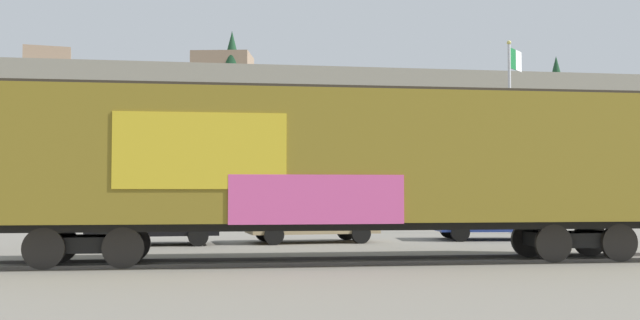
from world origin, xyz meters
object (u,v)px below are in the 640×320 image
object	(u,v)px
flagpole	(512,109)
parked_car_black	(151,218)
parked_car_tan	(311,217)
freight_car	(341,161)
parked_car_blue	(491,216)

from	to	relation	value
flagpole	parked_car_black	bearing A→B (deg)	-163.03
flagpole	parked_car_tan	xyz separation A→B (m)	(-8.97, -3.99, -4.27)
freight_car	parked_car_blue	world-z (taller)	freight_car
freight_car	parked_car_tan	world-z (taller)	freight_car
freight_car	parked_car_black	xyz separation A→B (m)	(-5.01, 6.51, -1.58)
parked_car_black	parked_car_tan	distance (m)	5.23
flagpole	parked_car_tan	bearing A→B (deg)	-156.02
flagpole	parked_car_tan	distance (m)	10.70
parked_car_tan	parked_car_black	bearing A→B (deg)	-176.29
parked_car_black	parked_car_tan	xyz separation A→B (m)	(5.22, 0.34, -0.03)
flagpole	parked_car_black	xyz separation A→B (m)	(-14.18, -4.33, -4.24)
parked_car_blue	parked_car_tan	bearing A→B (deg)	-177.02
freight_car	flagpole	bearing A→B (deg)	49.76
freight_car	parked_car_black	distance (m)	8.37
parked_car_blue	freight_car	bearing A→B (deg)	-133.03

